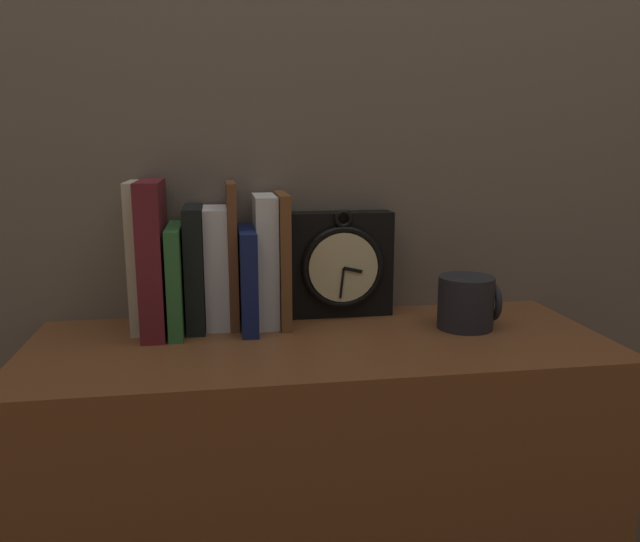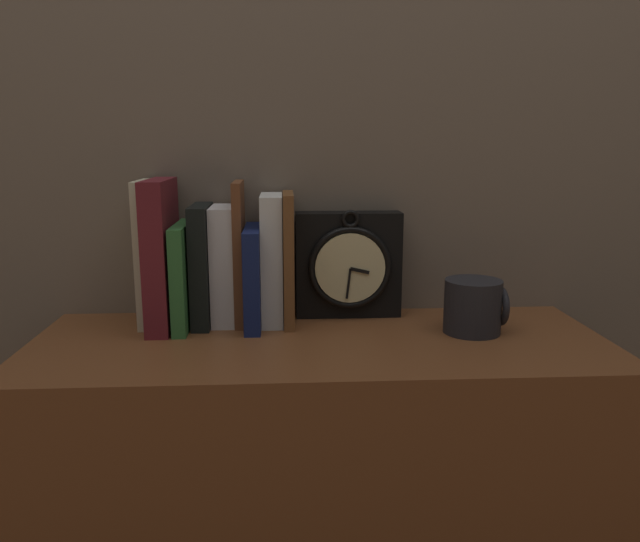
{
  "view_description": "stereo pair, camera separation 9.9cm",
  "coord_description": "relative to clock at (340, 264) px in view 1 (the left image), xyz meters",
  "views": [
    {
      "loc": [
        -0.16,
        -0.96,
        1.08
      ],
      "look_at": [
        0.0,
        0.0,
        0.87
      ],
      "focal_mm": 35.0,
      "sensor_mm": 36.0,
      "label": 1
    },
    {
      "loc": [
        -0.06,
        -0.97,
        1.08
      ],
      "look_at": [
        0.0,
        0.0,
        0.87
      ],
      "focal_mm": 35.0,
      "sensor_mm": 36.0,
      "label": 2
    }
  ],
  "objects": [
    {
      "name": "wall_back",
      "position": [
        -0.06,
        0.07,
        0.44
      ],
      "size": [
        6.0,
        0.05,
        2.6
      ],
      "color": "#756656",
      "rests_on": "ground_plane"
    },
    {
      "name": "clock",
      "position": [
        0.0,
        0.0,
        0.0
      ],
      "size": [
        0.19,
        0.07,
        0.2
      ],
      "color": "black",
      "rests_on": "bookshelf"
    },
    {
      "name": "book_slot0_cream",
      "position": [
        -0.36,
        -0.03,
        0.03
      ],
      "size": [
        0.02,
        0.11,
        0.25
      ],
      "color": "beige",
      "rests_on": "bookshelf"
    },
    {
      "name": "book_slot1_maroon",
      "position": [
        -0.33,
        -0.05,
        0.03
      ],
      "size": [
        0.04,
        0.16,
        0.25
      ],
      "color": "maroon",
      "rests_on": "bookshelf"
    },
    {
      "name": "book_slot2_green",
      "position": [
        -0.29,
        -0.05,
        -0.01
      ],
      "size": [
        0.02,
        0.16,
        0.18
      ],
      "color": "#327136",
      "rests_on": "bookshelf"
    },
    {
      "name": "book_slot3_black",
      "position": [
        -0.26,
        -0.03,
        0.01
      ],
      "size": [
        0.03,
        0.13,
        0.21
      ],
      "color": "black",
      "rests_on": "bookshelf"
    },
    {
      "name": "book_slot4_white",
      "position": [
        -0.22,
        -0.02,
        0.01
      ],
      "size": [
        0.04,
        0.11,
        0.21
      ],
      "color": "white",
      "rests_on": "bookshelf"
    },
    {
      "name": "book_slot5_brown",
      "position": [
        -0.2,
        -0.03,
        0.03
      ],
      "size": [
        0.02,
        0.12,
        0.25
      ],
      "color": "brown",
      "rests_on": "bookshelf"
    },
    {
      "name": "book_slot6_navy",
      "position": [
        -0.17,
        -0.05,
        -0.01
      ],
      "size": [
        0.03,
        0.16,
        0.17
      ],
      "color": "navy",
      "rests_on": "bookshelf"
    },
    {
      "name": "book_slot7_white",
      "position": [
        -0.14,
        -0.03,
        0.02
      ],
      "size": [
        0.04,
        0.12,
        0.23
      ],
      "color": "white",
      "rests_on": "bookshelf"
    },
    {
      "name": "book_slot8_brown",
      "position": [
        -0.11,
        -0.03,
        0.02
      ],
      "size": [
        0.02,
        0.13,
        0.23
      ],
      "color": "brown",
      "rests_on": "bookshelf"
    },
    {
      "name": "mug",
      "position": [
        0.2,
        -0.12,
        -0.05
      ],
      "size": [
        0.1,
        0.1,
        0.09
      ],
      "color": "#232328",
      "rests_on": "bookshelf"
    }
  ]
}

